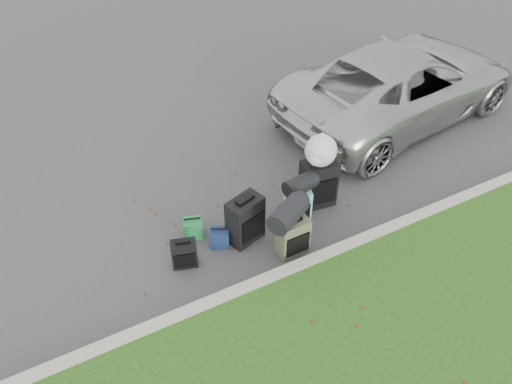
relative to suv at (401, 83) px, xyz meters
name	(u,v)px	position (x,y,z in m)	size (l,w,h in m)	color
ground	(268,225)	(-3.74, -1.56, -0.71)	(120.00, 120.00, 0.00)	#383535
curb	(303,266)	(-3.74, -2.56, -0.63)	(120.00, 0.18, 0.15)	#9E937F
suv	(401,83)	(0.00, 0.00, 0.00)	(2.35, 5.10, 1.42)	#B7B7B2
suitcase_small_black	(184,254)	(-5.14, -1.71, -0.49)	(0.35, 0.19, 0.44)	black
suitcase_large_black_left	(245,220)	(-4.16, -1.65, -0.34)	(0.52, 0.31, 0.74)	black
suitcase_olive	(293,236)	(-3.69, -2.19, -0.41)	(0.43, 0.27, 0.60)	#43452D
suitcase_teal	(298,205)	(-3.28, -1.65, -0.43)	(0.39, 0.23, 0.55)	#5EA2AD
suitcase_large_black_right	(318,183)	(-2.81, -1.48, -0.30)	(0.54, 0.32, 0.81)	black
tote_green	(193,228)	(-4.82, -1.25, -0.55)	(0.28, 0.22, 0.31)	#1C7F37
tote_navy	(220,238)	(-4.55, -1.60, -0.56)	(0.27, 0.21, 0.29)	#16254E
duffel_left	(288,214)	(-3.77, -2.17, 0.05)	(0.32, 0.32, 0.60)	black
duffel_right	(300,185)	(-3.27, -1.65, -0.02)	(0.27, 0.27, 0.48)	black
trash_bag	(321,151)	(-2.84, -1.50, 0.35)	(0.48, 0.48, 0.48)	silver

